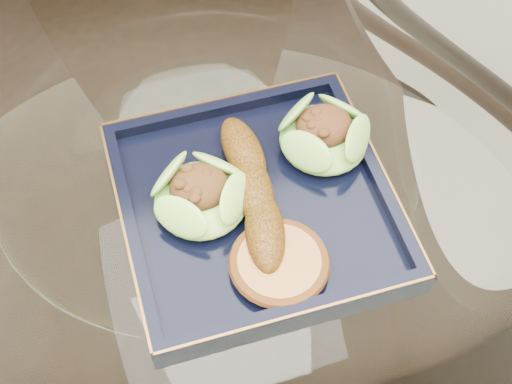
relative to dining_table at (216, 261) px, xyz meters
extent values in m
cylinder|color=white|center=(0.00, 0.00, 0.16)|extent=(1.10, 1.10, 0.01)
torus|color=black|center=(0.00, 0.00, 0.16)|extent=(1.13, 1.13, 0.02)
cylinder|color=black|center=(0.28, 0.28, -0.22)|extent=(0.04, 0.04, 0.75)
cylinder|color=black|center=(-0.28, 0.28, -0.22)|extent=(0.04, 0.04, 0.75)
cube|color=black|center=(-0.01, 0.25, -0.11)|extent=(0.52, 0.52, 0.04)
cylinder|color=black|center=(-0.23, 0.10, -0.36)|extent=(0.03, 0.03, 0.47)
cylinder|color=black|center=(0.13, 0.02, -0.36)|extent=(0.03, 0.03, 0.47)
cylinder|color=black|center=(-0.15, 0.47, -0.36)|extent=(0.03, 0.03, 0.47)
cylinder|color=black|center=(0.21, 0.39, -0.36)|extent=(0.03, 0.03, 0.47)
cube|color=black|center=(0.04, -0.05, 0.17)|extent=(0.27, 0.27, 0.02)
ellipsoid|color=#5DA730|center=(-0.01, -0.03, 0.20)|extent=(0.12, 0.12, 0.03)
ellipsoid|color=#56942B|center=(0.13, 0.00, 0.20)|extent=(0.12, 0.12, 0.03)
ellipsoid|color=#683E0A|center=(0.04, -0.04, 0.20)|extent=(0.05, 0.18, 0.03)
cylinder|color=#A96C38|center=(0.04, -0.12, 0.19)|extent=(0.09, 0.09, 0.02)
camera|label=1|loc=(-0.07, -0.43, 0.79)|focal=50.00mm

